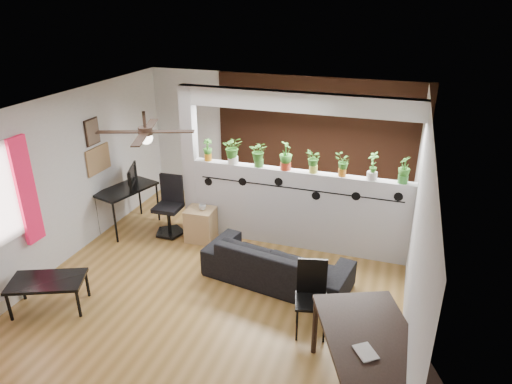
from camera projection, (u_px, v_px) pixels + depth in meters
name	position (u px, v px, depth m)	size (l,w,h in m)	color
room_shell	(216.00, 205.00, 6.21)	(6.30, 7.10, 2.90)	olive
partition_wall	(298.00, 209.00, 7.53)	(3.60, 0.18, 1.35)	#BCBCC1
ceiling_header	(302.00, 102.00, 6.82)	(3.60, 0.18, 0.30)	silver
pier_column	(191.00, 161.00, 7.83)	(0.22, 0.20, 2.60)	#BCBCC1
brick_panel	(317.00, 147.00, 8.56)	(3.90, 0.05, 2.60)	#9A4C2C
vine_decal	(297.00, 189.00, 7.28)	(3.31, 0.01, 0.30)	black
baseboard_heater	(18.00, 293.00, 6.38)	(0.08, 1.00, 0.18)	silver
corkboard	(98.00, 159.00, 7.76)	(0.03, 0.60, 0.45)	olive
framed_art	(92.00, 132.00, 7.52)	(0.03, 0.34, 0.44)	#8C7259
ceiling_fan	(146.00, 134.00, 5.77)	(1.19, 1.19, 0.43)	black
potted_plant_0	(208.00, 149.00, 7.64)	(0.23, 0.22, 0.37)	orange
potted_plant_1	(233.00, 149.00, 7.49)	(0.30, 0.27, 0.47)	white
potted_plant_2	(259.00, 153.00, 7.36)	(0.24, 0.20, 0.43)	#40822F
potted_plant_3	(286.00, 155.00, 7.22)	(0.28, 0.31, 0.47)	#BB371E
potted_plant_4	(314.00, 160.00, 7.11)	(0.24, 0.24, 0.39)	#CCCC48
potted_plant_5	(343.00, 164.00, 6.98)	(0.22, 0.21, 0.36)	orange
potted_plant_6	(373.00, 165.00, 6.84)	(0.29, 0.29, 0.44)	silver
potted_plant_7	(404.00, 169.00, 6.71)	(0.18, 0.22, 0.41)	#368731
sofa	(277.00, 263.00, 6.70)	(2.05, 0.81, 0.60)	black
cube_shelf	(201.00, 225.00, 7.85)	(0.47, 0.42, 0.58)	tan
cup	(203.00, 207.00, 7.71)	(0.12, 0.12, 0.10)	gray
computer_desk	(126.00, 192.00, 8.10)	(0.83, 1.19, 0.78)	black
monitor	(130.00, 180.00, 8.16)	(0.06, 0.35, 0.20)	black
office_chair	(170.00, 209.00, 8.01)	(0.55, 0.55, 1.05)	black
dining_table	(370.00, 343.00, 4.58)	(1.40, 1.70, 0.80)	black
book	(357.00, 354.00, 4.31)	(0.17, 0.23, 0.02)	gray
folding_chair	(312.00, 290.00, 5.64)	(0.47, 0.47, 0.97)	black
coffee_table	(47.00, 283.00, 6.08)	(1.09, 0.87, 0.45)	black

